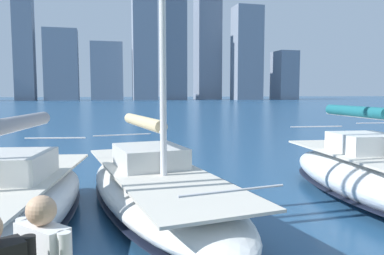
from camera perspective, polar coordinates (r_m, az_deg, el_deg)
The scene contains 4 objects.
city_skyline at distance 164.36m, azimuth -11.12°, elevation 10.84°, with size 173.21×23.04×54.07m.
sailboat_teal at distance 11.74m, azimuth 25.81°, elevation -6.42°, with size 3.43×7.85×13.20m.
sailboat_tan at distance 10.01m, azimuth -5.62°, elevation -8.77°, with size 4.04×9.57×11.63m.
sailboat_grey at distance 8.72m, azimuth -26.48°, elevation -10.73°, with size 3.76×8.58×12.84m.
Camera 1 is at (2.26, 1.99, 3.04)m, focal length 35.00 mm.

